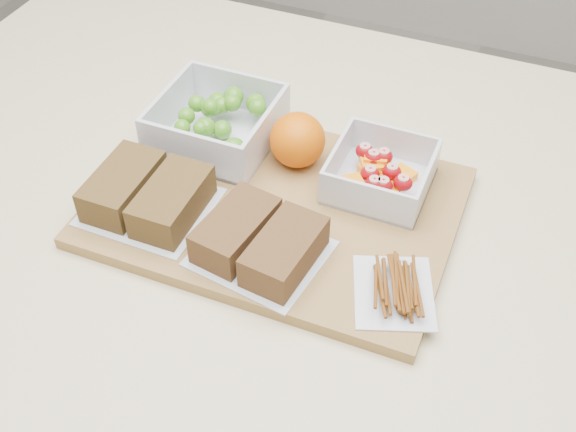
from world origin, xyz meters
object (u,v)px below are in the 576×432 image
(sandwich_bag_left, at_px, (148,194))
(orange, at_px, (297,140))
(grape_container, at_px, (219,123))
(fruit_container, at_px, (380,175))
(pretzel_bag, at_px, (395,286))
(cutting_board, at_px, (276,207))
(sandwich_bag_center, at_px, (260,241))

(sandwich_bag_left, bearing_deg, orange, 48.00)
(grape_container, relative_size, fruit_container, 1.24)
(orange, xyz_separation_m, pretzel_bag, (0.17, -0.16, -0.02))
(fruit_container, bearing_deg, sandwich_bag_left, -149.86)
(cutting_board, xyz_separation_m, orange, (-0.00, 0.08, 0.04))
(cutting_board, bearing_deg, orange, 92.72)
(fruit_container, distance_m, orange, 0.11)
(fruit_container, distance_m, pretzel_bag, 0.17)
(grape_container, relative_size, sandwich_bag_center, 0.95)
(grape_container, distance_m, pretzel_bag, 0.33)
(grape_container, height_order, orange, orange)
(orange, bearing_deg, pretzel_bag, -42.48)
(cutting_board, distance_m, sandwich_bag_left, 0.15)
(fruit_container, height_order, pretzel_bag, fruit_container)
(sandwich_bag_left, height_order, sandwich_bag_center, sandwich_bag_left)
(sandwich_bag_left, bearing_deg, fruit_container, 30.14)
(cutting_board, relative_size, grape_container, 2.91)
(cutting_board, height_order, sandwich_bag_center, sandwich_bag_center)
(pretzel_bag, bearing_deg, sandwich_bag_left, 177.19)
(cutting_board, bearing_deg, sandwich_bag_left, -154.42)
(orange, bearing_deg, cutting_board, -86.86)
(cutting_board, distance_m, orange, 0.09)
(sandwich_bag_left, xyz_separation_m, pretzel_bag, (0.30, -0.01, -0.01))
(grape_container, bearing_deg, pretzel_bag, -29.83)
(cutting_board, height_order, sandwich_bag_left, sandwich_bag_left)
(fruit_container, xyz_separation_m, pretzel_bag, (0.06, -0.15, -0.01))
(grape_container, distance_m, orange, 0.11)
(orange, bearing_deg, fruit_container, -2.82)
(fruit_container, distance_m, sandwich_bag_left, 0.28)
(sandwich_bag_center, xyz_separation_m, pretzel_bag, (0.15, 0.00, -0.01))
(pretzel_bag, bearing_deg, sandwich_bag_center, -178.87)
(cutting_board, relative_size, sandwich_bag_center, 2.78)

